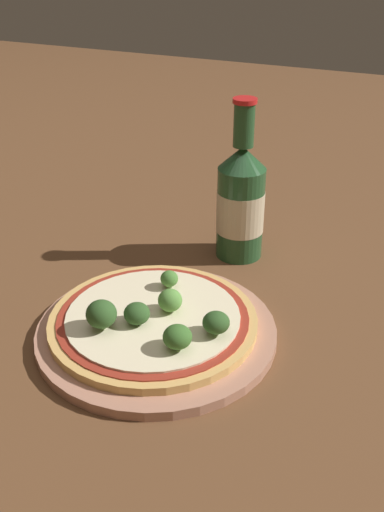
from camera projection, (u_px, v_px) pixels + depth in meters
The scene contains 10 objects.
ground_plane at pixel (160, 331), 0.71m from camera, with size 3.00×3.00×0.00m, color brown.
plate at pixel (159, 332), 0.70m from camera, with size 0.28×0.28×0.01m.
pizza at pixel (153, 320), 0.70m from camera, with size 0.24×0.24×0.01m.
broccoli_floret_0 at pixel (101, 314), 0.66m from camera, with size 0.03×0.03×0.04m.
broccoli_floret_1 at pixel (169, 279), 0.74m from camera, with size 0.02×0.02×0.02m.
broccoli_floret_2 at pixel (170, 300), 0.69m from camera, with size 0.03×0.03×0.03m.
broccoli_floret_3 at pixel (177, 337), 0.63m from camera, with size 0.03×0.03×0.03m.
broccoli_floret_4 at pixel (137, 314), 0.67m from camera, with size 0.03×0.03×0.03m.
broccoli_floret_5 at pixel (216, 323), 0.65m from camera, with size 0.03×0.03×0.03m.
beer_bottle at pixel (241, 201), 0.83m from camera, with size 0.07×0.07×0.23m.
Camera 1 is at (-0.51, -0.27, 0.42)m, focal length 42.00 mm.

